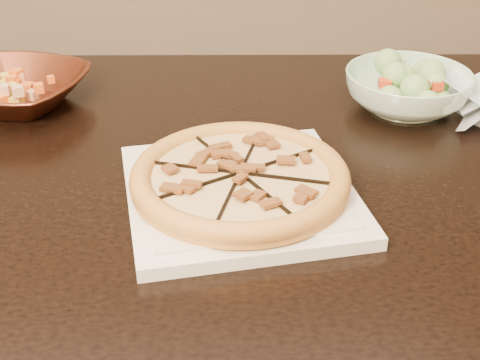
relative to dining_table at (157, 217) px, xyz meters
The scene contains 8 objects.
dining_table is the anchor object (origin of this frame).
plate 0.22m from the dining_table, 44.52° to the right, with size 0.34×0.34×0.02m.
pizza 0.23m from the dining_table, 44.52° to the right, with size 0.28×0.28×0.03m.
bronze_bowl 0.33m from the dining_table, 143.37° to the left, with size 0.23×0.23×0.06m, color brown.
mixed_dish 0.35m from the dining_table, 143.49° to the left, with size 0.12×0.11×0.03m.
salad_bowl 0.46m from the dining_table, 20.56° to the left, with size 0.21×0.21×0.06m, color #D2F7DC.
salad 0.48m from the dining_table, 20.51° to the left, with size 0.11×0.10×0.04m.
cling_film 0.55m from the dining_table, 12.98° to the left, with size 0.17×0.14×0.05m, color silver, non-canonical shape.
Camera 1 is at (0.25, -0.92, 1.22)m, focal length 50.00 mm.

